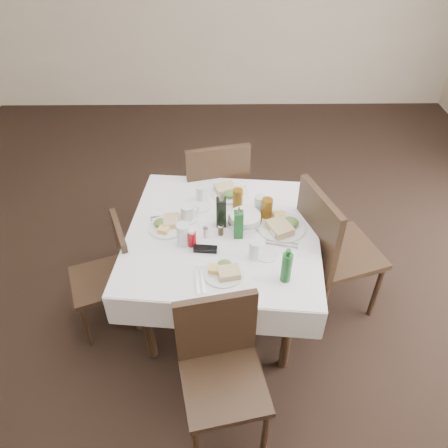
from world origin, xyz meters
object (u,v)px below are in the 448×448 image
oil_cruet_green (238,223)px  oil_cruet_dark (221,211)px  dining_table (223,241)px  coffee_mug (188,213)px  chair_north (215,188)px  chair_east (329,246)px  water_n (201,194)px  water_w (183,234)px  green_bottle (287,267)px  chair_west (112,270)px  water_e (260,205)px  water_s (255,250)px  bread_basket (245,219)px  chair_south (220,362)px  ketchup_bottle (192,238)px

oil_cruet_green → oil_cruet_dark: bearing=133.4°
dining_table → coffee_mug: 0.30m
chair_north → oil_cruet_dark: size_ratio=3.87×
chair_east → water_n: chair_east is taller
chair_north → water_w: bearing=-102.5°
green_bottle → chair_east: bearing=51.3°
dining_table → chair_west: bearing=-176.1°
water_w → chair_east: bearing=9.0°
water_e → oil_cruet_dark: oil_cruet_dark is taller
chair_north → oil_cruet_green: chair_north is taller
water_s → bread_basket: (-0.04, 0.32, -0.03)m
water_e → green_bottle: size_ratio=0.61×
dining_table → green_bottle: 0.57m
chair_south → water_s: bearing=69.4°
dining_table → oil_cruet_dark: (-0.01, 0.07, 0.20)m
water_n → ketchup_bottle: bearing=-95.2°
bread_basket → oil_cruet_dark: oil_cruet_dark is taller
chair_south → water_w: 0.78m
chair_south → water_s: 0.65m
chair_north → water_e: bearing=-61.6°
chair_east → green_bottle: chair_east is taller
dining_table → ketchup_bottle: (-0.19, -0.13, 0.14)m
chair_east → water_w: size_ratio=6.99×
ketchup_bottle → green_bottle: size_ratio=0.53×
dining_table → chair_north: chair_north is taller
water_e → coffee_mug: bearing=-174.0°
coffee_mug → chair_east: bearing=-5.6°
water_e → coffee_mug: 0.48m
chair_south → green_bottle: (0.37, 0.37, 0.34)m
water_n → bread_basket: bearing=-41.1°
chair_north → chair_west: (-0.69, -0.79, -0.10)m
water_s → coffee_mug: 0.56m
chair_west → water_s: 1.01m
chair_west → coffee_mug: size_ratio=5.60×
water_n → water_s: 0.66m
water_s → green_bottle: 0.24m
bread_basket → coffee_mug: coffee_mug is taller
water_w → ketchup_bottle: size_ratio=1.25×
water_e → water_w: water_w is taller
water_e → coffee_mug: (-0.47, -0.05, -0.02)m
dining_table → oil_cruet_green: size_ratio=5.54×
chair_west → water_e: 1.08m
water_n → green_bottle: green_bottle is taller
chair_south → bread_basket: 0.92m
dining_table → water_s: bearing=-53.2°
oil_cruet_dark → bread_basket: bearing=3.0°
water_s → green_bottle: green_bottle is taller
oil_cruet_green → ketchup_bottle: (-0.29, -0.08, -0.05)m
water_n → oil_cruet_dark: oil_cruet_dark is taller
bread_basket → ketchup_bottle: 0.39m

